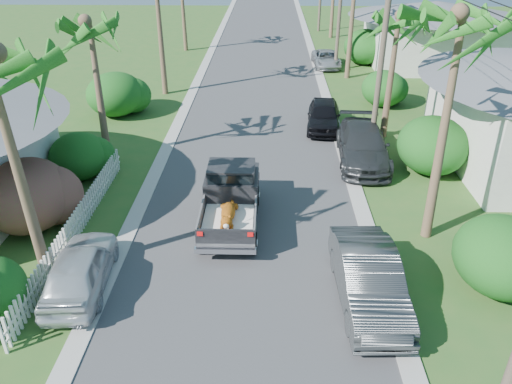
{
  "coord_description": "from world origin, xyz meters",
  "views": [
    {
      "loc": [
        0.67,
        -9.13,
        9.82
      ],
      "look_at": [
        0.26,
        6.3,
        1.4
      ],
      "focal_mm": 35.0,
      "sensor_mm": 36.0,
      "label": 1
    }
  ],
  "objects_px": {
    "palm_r_a": "(466,15)",
    "house_right_far": "(432,36)",
    "parked_car_rf": "(324,115)",
    "palm_r_b": "(399,16)",
    "parked_car_rd": "(326,59)",
    "parked_car_ln": "(80,269)",
    "parked_car_rm": "(363,146)",
    "utility_pole_c": "(340,5)",
    "pickup_truck": "(231,194)",
    "utility_pole_b": "(382,56)",
    "palm_l_b": "(88,22)",
    "parked_car_rn": "(369,280)"
  },
  "relations": [
    {
      "from": "parked_car_rn",
      "to": "utility_pole_b",
      "type": "xyz_separation_m",
      "value": [
        2.0,
        10.74,
        3.82
      ]
    },
    {
      "from": "house_right_far",
      "to": "parked_car_ln",
      "type": "bearing_deg",
      "value": -123.21
    },
    {
      "from": "palm_l_b",
      "to": "utility_pole_b",
      "type": "bearing_deg",
      "value": 4.61
    },
    {
      "from": "parked_car_rn",
      "to": "parked_car_ln",
      "type": "distance_m",
      "value": 8.51
    },
    {
      "from": "parked_car_ln",
      "to": "utility_pole_c",
      "type": "xyz_separation_m",
      "value": [
        10.5,
        25.34,
        3.9
      ]
    },
    {
      "from": "parked_car_rd",
      "to": "pickup_truck",
      "type": "bearing_deg",
      "value": -106.41
    },
    {
      "from": "house_right_far",
      "to": "utility_pole_c",
      "type": "xyz_separation_m",
      "value": [
        -7.4,
        -2.0,
        2.48
      ]
    },
    {
      "from": "parked_car_rf",
      "to": "house_right_far",
      "type": "xyz_separation_m",
      "value": [
        9.4,
        13.88,
        1.4
      ]
    },
    {
      "from": "pickup_truck",
      "to": "parked_car_rm",
      "type": "bearing_deg",
      "value": 42.32
    },
    {
      "from": "parked_car_rn",
      "to": "parked_car_rd",
      "type": "distance_m",
      "value": 26.79
    },
    {
      "from": "palm_l_b",
      "to": "parked_car_rm",
      "type": "bearing_deg",
      "value": -0.16
    },
    {
      "from": "parked_car_rf",
      "to": "palm_r_a",
      "type": "height_order",
      "value": "palm_r_a"
    },
    {
      "from": "utility_pole_c",
      "to": "parked_car_rf",
      "type": "bearing_deg",
      "value": -99.56
    },
    {
      "from": "utility_pole_c",
      "to": "parked_car_rm",
      "type": "bearing_deg",
      "value": -92.14
    },
    {
      "from": "palm_l_b",
      "to": "utility_pole_b",
      "type": "distance_m",
      "value": 12.54
    },
    {
      "from": "parked_car_ln",
      "to": "house_right_far",
      "type": "xyz_separation_m",
      "value": [
        17.9,
        27.34,
        1.42
      ]
    },
    {
      "from": "palm_r_a",
      "to": "utility_pole_b",
      "type": "distance_m",
      "value": 7.58
    },
    {
      "from": "parked_car_rm",
      "to": "house_right_far",
      "type": "bearing_deg",
      "value": 69.4
    },
    {
      "from": "parked_car_rm",
      "to": "palm_r_b",
      "type": "distance_m",
      "value": 6.2
    },
    {
      "from": "pickup_truck",
      "to": "parked_car_rf",
      "type": "xyz_separation_m",
      "value": [
        4.26,
        9.3,
        -0.29
      ]
    },
    {
      "from": "pickup_truck",
      "to": "parked_car_rf",
      "type": "bearing_deg",
      "value": 65.42
    },
    {
      "from": "parked_car_rm",
      "to": "parked_car_rn",
      "type": "bearing_deg",
      "value": -94.89
    },
    {
      "from": "parked_car_rd",
      "to": "palm_l_b",
      "type": "relative_size",
      "value": 0.56
    },
    {
      "from": "utility_pole_b",
      "to": "utility_pole_c",
      "type": "xyz_separation_m",
      "value": [
        0.0,
        15.0,
        0.0
      ]
    },
    {
      "from": "palm_r_b",
      "to": "utility_pole_c",
      "type": "height_order",
      "value": "utility_pole_c"
    },
    {
      "from": "parked_car_rd",
      "to": "palm_r_a",
      "type": "height_order",
      "value": "palm_r_a"
    },
    {
      "from": "parked_car_rn",
      "to": "utility_pole_c",
      "type": "relative_size",
      "value": 0.53
    },
    {
      "from": "utility_pole_b",
      "to": "palm_l_b",
      "type": "bearing_deg",
      "value": -175.39
    },
    {
      "from": "parked_car_rd",
      "to": "house_right_far",
      "type": "bearing_deg",
      "value": 4.91
    },
    {
      "from": "utility_pole_b",
      "to": "palm_r_a",
      "type": "bearing_deg",
      "value": -84.29
    },
    {
      "from": "parked_car_rm",
      "to": "house_right_far",
      "type": "relative_size",
      "value": 0.6
    },
    {
      "from": "house_right_far",
      "to": "utility_pole_c",
      "type": "bearing_deg",
      "value": -164.88
    },
    {
      "from": "parked_car_rd",
      "to": "utility_pole_c",
      "type": "distance_m",
      "value": 4.19
    },
    {
      "from": "palm_r_b",
      "to": "house_right_far",
      "type": "bearing_deg",
      "value": 66.89
    },
    {
      "from": "parked_car_rd",
      "to": "utility_pole_b",
      "type": "height_order",
      "value": "utility_pole_b"
    },
    {
      "from": "palm_r_a",
      "to": "parked_car_rf",
      "type": "bearing_deg",
      "value": 104.94
    },
    {
      "from": "parked_car_rf",
      "to": "utility_pole_b",
      "type": "bearing_deg",
      "value": -51.71
    },
    {
      "from": "parked_car_rf",
      "to": "utility_pole_b",
      "type": "height_order",
      "value": "utility_pole_b"
    },
    {
      "from": "palm_r_a",
      "to": "house_right_far",
      "type": "height_order",
      "value": "palm_r_a"
    },
    {
      "from": "house_right_far",
      "to": "pickup_truck",
      "type": "bearing_deg",
      "value": -120.5
    },
    {
      "from": "parked_car_rf",
      "to": "utility_pole_c",
      "type": "bearing_deg",
      "value": 86.09
    },
    {
      "from": "parked_car_rf",
      "to": "palm_r_b",
      "type": "relative_size",
      "value": 0.59
    },
    {
      "from": "palm_r_a",
      "to": "house_right_far",
      "type": "bearing_deg",
      "value": 74.4
    },
    {
      "from": "parked_car_rm",
      "to": "utility_pole_c",
      "type": "relative_size",
      "value": 0.6
    },
    {
      "from": "pickup_truck",
      "to": "house_right_far",
      "type": "xyz_separation_m",
      "value": [
        13.66,
        23.18,
        1.11
      ]
    },
    {
      "from": "parked_car_rd",
      "to": "parked_car_ln",
      "type": "distance_m",
      "value": 28.15
    },
    {
      "from": "palm_r_a",
      "to": "utility_pole_c",
      "type": "height_order",
      "value": "utility_pole_c"
    },
    {
      "from": "parked_car_rm",
      "to": "palm_l_b",
      "type": "bearing_deg",
      "value": -176.84
    },
    {
      "from": "parked_car_rm",
      "to": "palm_r_b",
      "type": "height_order",
      "value": "palm_r_b"
    },
    {
      "from": "utility_pole_c",
      "to": "parked_car_rn",
      "type": "bearing_deg",
      "value": -94.44
    }
  ]
}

